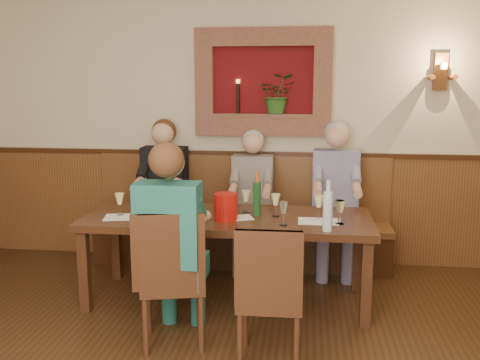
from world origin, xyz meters
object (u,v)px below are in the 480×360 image
at_px(chair_near_right, 270,322).
at_px(person_bench_right, 335,211).
at_px(wine_bottle_green_a, 257,198).
at_px(wine_bottle_green_b, 169,191).
at_px(spittoon_bucket, 226,207).
at_px(person_chair_front, 173,261).
at_px(person_bench_left, 163,206).
at_px(dining_table, 227,225).
at_px(water_bottle, 328,210).
at_px(person_bench_mid, 252,212).
at_px(bench, 241,233).
at_px(chair_near_left, 174,305).

bearing_deg(chair_near_right, person_bench_right, 73.25).
relative_size(wine_bottle_green_a, wine_bottle_green_b, 0.97).
bearing_deg(spittoon_bucket, person_chair_front, -113.54).
xyz_separation_m(person_bench_left, wine_bottle_green_a, (1.03, -0.79, 0.28)).
xyz_separation_m(dining_table, chair_near_right, (0.43, -0.97, -0.40)).
bearing_deg(person_bench_right, water_bottle, -95.81).
bearing_deg(person_chair_front, spittoon_bucket, 66.46).
relative_size(person_bench_left, person_bench_mid, 1.07).
bearing_deg(person_bench_mid, spittoon_bucket, -96.78).
bearing_deg(bench, wine_bottle_green_a, -74.78).
xyz_separation_m(person_bench_left, person_bench_right, (1.72, 0.00, -0.00)).
xyz_separation_m(chair_near_right, wine_bottle_green_a, (-0.18, 1.02, 0.62)).
distance_m(person_bench_right, spittoon_bucket, 1.36).
xyz_separation_m(person_bench_right, wine_bottle_green_b, (-1.48, -0.64, 0.29)).
height_order(chair_near_left, person_bench_left, person_bench_left).
xyz_separation_m(chair_near_right, person_chair_front, (-0.70, 0.19, 0.33)).
relative_size(person_bench_mid, wine_bottle_green_b, 3.58).
bearing_deg(person_bench_right, person_chair_front, -126.99).
height_order(dining_table, bench, bench).
relative_size(dining_table, wine_bottle_green_b, 6.18).
height_order(bench, chair_near_right, bench).
xyz_separation_m(bench, person_bench_left, (-0.78, -0.11, 0.29)).
bearing_deg(dining_table, person_bench_left, 133.16).
relative_size(person_bench_left, wine_bottle_green_b, 3.83).
height_order(person_bench_mid, spittoon_bucket, person_bench_mid).
height_order(dining_table, person_bench_right, person_bench_right).
height_order(person_bench_right, person_chair_front, person_bench_right).
xyz_separation_m(person_chair_front, water_bottle, (1.09, 0.42, 0.30)).
relative_size(bench, person_bench_mid, 2.15).
bearing_deg(bench, chair_near_left, -98.88).
bearing_deg(wine_bottle_green_a, person_bench_right, 48.63).
height_order(chair_near_left, wine_bottle_green_b, wine_bottle_green_b).
bearing_deg(water_bottle, person_chair_front, -158.86).
bearing_deg(water_bottle, chair_near_right, -122.26).
xyz_separation_m(dining_table, wine_bottle_green_a, (0.24, 0.05, 0.23)).
xyz_separation_m(dining_table, person_chair_front, (-0.28, -0.78, -0.06)).
bearing_deg(bench, dining_table, -90.00).
height_order(person_bench_left, wine_bottle_green_a, person_bench_left).
xyz_separation_m(chair_near_right, person_bench_mid, (-0.31, 1.81, 0.29)).
distance_m(wine_bottle_green_b, water_bottle, 1.47).
bearing_deg(person_bench_left, bench, 7.83).
height_order(dining_table, wine_bottle_green_a, wine_bottle_green_a).
xyz_separation_m(person_bench_left, water_bottle, (1.60, -1.19, 0.29)).
bearing_deg(bench, spittoon_bucket, -89.71).
relative_size(chair_near_left, chair_near_right, 1.04).
bearing_deg(water_bottle, person_bench_right, 84.19).
bearing_deg(chair_near_right, person_chair_front, 163.77).
bearing_deg(dining_table, chair_near_left, -108.76).
bearing_deg(spittoon_bucket, wine_bottle_green_b, 149.66).
distance_m(chair_near_left, wine_bottle_green_a, 1.17).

